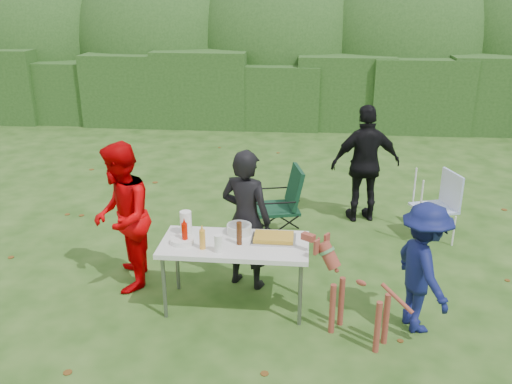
# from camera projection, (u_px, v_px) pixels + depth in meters

# --- Properties ---
(ground) EXTENTS (80.00, 80.00, 0.00)m
(ground) POSITION_uv_depth(u_px,v_px,m) (220.00, 305.00, 5.74)
(ground) COLOR #1E4211
(hedge_row) EXTENTS (22.00, 1.40, 1.70)m
(hedge_row) POSITION_uv_depth(u_px,v_px,m) (273.00, 91.00, 12.89)
(hedge_row) COLOR #23471C
(hedge_row) RESTS_ON ground
(shrub_backdrop) EXTENTS (20.00, 2.60, 3.20)m
(shrub_backdrop) POSITION_uv_depth(u_px,v_px,m) (277.00, 51.00, 14.11)
(shrub_backdrop) COLOR #3D6628
(shrub_backdrop) RESTS_ON ground
(folding_table) EXTENTS (1.50, 0.70, 0.74)m
(folding_table) POSITION_uv_depth(u_px,v_px,m) (235.00, 247.00, 5.50)
(folding_table) COLOR silver
(folding_table) RESTS_ON ground
(person_cook) EXTENTS (0.67, 0.55, 1.59)m
(person_cook) POSITION_uv_depth(u_px,v_px,m) (246.00, 220.00, 5.89)
(person_cook) COLOR black
(person_cook) RESTS_ON ground
(person_red_jacket) EXTENTS (0.80, 0.93, 1.66)m
(person_red_jacket) POSITION_uv_depth(u_px,v_px,m) (122.00, 217.00, 5.86)
(person_red_jacket) COLOR #C80003
(person_red_jacket) RESTS_ON ground
(person_black_puffy) EXTENTS (1.05, 0.61, 1.68)m
(person_black_puffy) POSITION_uv_depth(u_px,v_px,m) (366.00, 164.00, 7.59)
(person_black_puffy) COLOR black
(person_black_puffy) RESTS_ON ground
(child) EXTENTS (0.71, 0.95, 1.31)m
(child) POSITION_uv_depth(u_px,v_px,m) (423.00, 268.00, 5.16)
(child) COLOR #10174D
(child) RESTS_ON ground
(dog) EXTENTS (1.01, 0.85, 0.91)m
(dog) POSITION_uv_depth(u_px,v_px,m) (360.00, 296.00, 5.06)
(dog) COLOR brown
(dog) RESTS_ON ground
(camping_chair) EXTENTS (0.75, 0.75, 1.00)m
(camping_chair) POSITION_uv_depth(u_px,v_px,m) (277.00, 204.00, 7.10)
(camping_chair) COLOR #103521
(camping_chair) RESTS_ON ground
(lawn_chair) EXTENTS (0.68, 0.68, 0.91)m
(lawn_chair) POSITION_uv_depth(u_px,v_px,m) (434.00, 205.00, 7.17)
(lawn_chair) COLOR #5378C4
(lawn_chair) RESTS_ON ground
(food_tray) EXTENTS (0.45, 0.30, 0.02)m
(food_tray) POSITION_uv_depth(u_px,v_px,m) (274.00, 239.00, 5.53)
(food_tray) COLOR #B7B7BA
(food_tray) RESTS_ON folding_table
(focaccia_bread) EXTENTS (0.40, 0.26, 0.04)m
(focaccia_bread) POSITION_uv_depth(u_px,v_px,m) (274.00, 237.00, 5.52)
(focaccia_bread) COLOR gold
(focaccia_bread) RESTS_ON food_tray
(mustard_bottle) EXTENTS (0.06, 0.06, 0.20)m
(mustard_bottle) POSITION_uv_depth(u_px,v_px,m) (202.00, 239.00, 5.32)
(mustard_bottle) COLOR gold
(mustard_bottle) RESTS_ON folding_table
(ketchup_bottle) EXTENTS (0.06, 0.06, 0.22)m
(ketchup_bottle) POSITION_uv_depth(u_px,v_px,m) (185.00, 234.00, 5.42)
(ketchup_bottle) COLOR #BC1000
(ketchup_bottle) RESTS_ON folding_table
(beer_bottle) EXTENTS (0.06, 0.06, 0.24)m
(beer_bottle) POSITION_uv_depth(u_px,v_px,m) (239.00, 233.00, 5.41)
(beer_bottle) COLOR #47230F
(beer_bottle) RESTS_ON folding_table
(paper_towel_roll) EXTENTS (0.12, 0.12, 0.26)m
(paper_towel_roll) POSITION_uv_depth(u_px,v_px,m) (186.00, 223.00, 5.61)
(paper_towel_roll) COLOR white
(paper_towel_roll) RESTS_ON folding_table
(cup_stack) EXTENTS (0.08, 0.08, 0.18)m
(cup_stack) POSITION_uv_depth(u_px,v_px,m) (218.00, 244.00, 5.26)
(cup_stack) COLOR white
(cup_stack) RESTS_ON folding_table
(pasta_bowl) EXTENTS (0.26, 0.26, 0.10)m
(pasta_bowl) POSITION_uv_depth(u_px,v_px,m) (239.00, 229.00, 5.67)
(pasta_bowl) COLOR silver
(pasta_bowl) RESTS_ON folding_table
(plate_stack) EXTENTS (0.24, 0.24, 0.05)m
(plate_stack) POSITION_uv_depth(u_px,v_px,m) (182.00, 241.00, 5.47)
(plate_stack) COLOR white
(plate_stack) RESTS_ON folding_table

